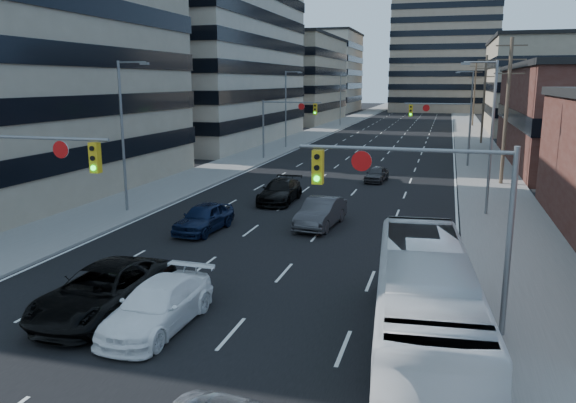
% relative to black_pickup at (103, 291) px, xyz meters
% --- Properties ---
extents(road_surface, '(18.00, 300.00, 0.02)m').
position_rel_black_pickup_xyz_m(road_surface, '(2.96, 123.71, -0.83)').
color(road_surface, black).
rests_on(road_surface, ground).
extents(sidewalk_left, '(5.00, 300.00, 0.15)m').
position_rel_black_pickup_xyz_m(sidewalk_left, '(-8.54, 123.71, -0.76)').
color(sidewalk_left, slate).
rests_on(sidewalk_left, ground).
extents(sidewalk_right, '(5.00, 300.00, 0.15)m').
position_rel_black_pickup_xyz_m(sidewalk_right, '(14.46, 123.71, -0.76)').
color(sidewalk_right, slate).
rests_on(sidewalk_right, ground).
extents(office_left_mid, '(26.00, 34.00, 28.00)m').
position_rel_black_pickup_xyz_m(office_left_mid, '(-24.04, 53.71, 13.16)').
color(office_left_mid, '#ADA089').
rests_on(office_left_mid, ground).
extents(office_left_far, '(20.00, 30.00, 16.00)m').
position_rel_black_pickup_xyz_m(office_left_far, '(-21.04, 93.71, 7.16)').
color(office_left_far, gray).
rests_on(office_left_far, ground).
extents(office_right_far, '(22.00, 28.00, 14.00)m').
position_rel_black_pickup_xyz_m(office_right_far, '(27.96, 81.71, 6.16)').
color(office_right_far, gray).
rests_on(office_right_far, ground).
extents(bg_block_left, '(24.00, 24.00, 20.00)m').
position_rel_black_pickup_xyz_m(bg_block_left, '(-25.04, 133.71, 9.16)').
color(bg_block_left, '#ADA089').
rests_on(bg_block_left, ground).
extents(bg_block_right, '(22.00, 22.00, 12.00)m').
position_rel_black_pickup_xyz_m(bg_block_right, '(34.96, 123.71, 5.16)').
color(bg_block_right, gray).
rests_on(bg_block_right, ground).
extents(signal_near_left, '(6.59, 0.33, 6.00)m').
position_rel_black_pickup_xyz_m(signal_near_left, '(-4.49, 1.70, 3.49)').
color(signal_near_left, slate).
rests_on(signal_near_left, ground).
extents(signal_near_right, '(6.59, 0.33, 6.00)m').
position_rel_black_pickup_xyz_m(signal_near_right, '(10.42, 1.70, 3.49)').
color(signal_near_right, slate).
rests_on(signal_near_right, ground).
extents(signal_far_left, '(6.09, 0.33, 6.00)m').
position_rel_black_pickup_xyz_m(signal_far_left, '(-4.72, 38.70, 3.46)').
color(signal_far_left, slate).
rests_on(signal_far_left, ground).
extents(signal_far_right, '(6.09, 0.33, 6.00)m').
position_rel_black_pickup_xyz_m(signal_far_right, '(10.64, 38.70, 3.46)').
color(signal_far_right, slate).
rests_on(signal_far_right, ground).
extents(utility_pole_block, '(2.20, 0.28, 11.00)m').
position_rel_black_pickup_xyz_m(utility_pole_block, '(15.16, 29.71, 4.94)').
color(utility_pole_block, '#4C3D2D').
rests_on(utility_pole_block, ground).
extents(utility_pole_midblock, '(2.20, 0.28, 11.00)m').
position_rel_black_pickup_xyz_m(utility_pole_midblock, '(15.16, 59.71, 4.94)').
color(utility_pole_midblock, '#4C3D2D').
rests_on(utility_pole_midblock, ground).
extents(utility_pole_distant, '(2.20, 0.28, 11.00)m').
position_rel_black_pickup_xyz_m(utility_pole_distant, '(15.16, 89.71, 4.94)').
color(utility_pole_distant, '#4C3D2D').
rests_on(utility_pole_distant, ground).
extents(streetlight_left_near, '(2.03, 0.22, 9.00)m').
position_rel_black_pickup_xyz_m(streetlight_left_near, '(-7.38, 13.71, 4.21)').
color(streetlight_left_near, slate).
rests_on(streetlight_left_near, ground).
extents(streetlight_left_mid, '(2.03, 0.22, 9.00)m').
position_rel_black_pickup_xyz_m(streetlight_left_mid, '(-7.38, 48.71, 4.21)').
color(streetlight_left_mid, slate).
rests_on(streetlight_left_mid, ground).
extents(streetlight_left_far, '(2.03, 0.22, 9.00)m').
position_rel_black_pickup_xyz_m(streetlight_left_far, '(-7.38, 83.71, 4.21)').
color(streetlight_left_far, slate).
rests_on(streetlight_left_far, ground).
extents(streetlight_right_near, '(2.03, 0.22, 9.00)m').
position_rel_black_pickup_xyz_m(streetlight_right_near, '(13.30, 18.71, 4.21)').
color(streetlight_right_near, slate).
rests_on(streetlight_right_near, ground).
extents(streetlight_right_far, '(2.03, 0.22, 9.00)m').
position_rel_black_pickup_xyz_m(streetlight_right_far, '(13.30, 53.71, 4.21)').
color(streetlight_right_far, slate).
rests_on(streetlight_right_far, ground).
extents(black_pickup, '(2.80, 6.04, 1.68)m').
position_rel_black_pickup_xyz_m(black_pickup, '(0.00, 0.00, 0.00)').
color(black_pickup, black).
rests_on(black_pickup, ground).
extents(white_van, '(2.25, 5.16, 1.48)m').
position_rel_black_pickup_xyz_m(white_van, '(2.30, -0.45, -0.10)').
color(white_van, white).
rests_on(white_van, ground).
extents(transit_bus, '(3.62, 11.39, 3.12)m').
position_rel_black_pickup_xyz_m(transit_bus, '(10.64, -0.16, 0.72)').
color(transit_bus, silver).
rests_on(transit_bus, ground).
extents(sedan_blue, '(2.13, 4.59, 1.52)m').
position_rel_black_pickup_xyz_m(sedan_blue, '(-1.19, 10.92, -0.08)').
color(sedan_blue, '#0C1733').
rests_on(sedan_blue, ground).
extents(sedan_grey_center, '(2.12, 4.93, 1.58)m').
position_rel_black_pickup_xyz_m(sedan_grey_center, '(4.56, 13.60, -0.05)').
color(sedan_grey_center, '#37373A').
rests_on(sedan_grey_center, ground).
extents(sedan_black_far, '(2.14, 5.17, 1.49)m').
position_rel_black_pickup_xyz_m(sedan_black_far, '(0.58, 19.11, -0.09)').
color(sedan_black_far, black).
rests_on(sedan_black_far, ground).
extents(sedan_grey_right, '(1.82, 3.73, 1.23)m').
position_rel_black_pickup_xyz_m(sedan_grey_right, '(5.77, 28.62, -0.22)').
color(sedan_grey_right, '#313133').
rests_on(sedan_grey_right, ground).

